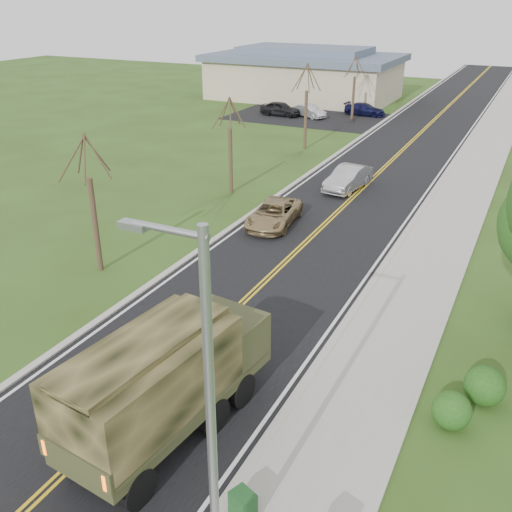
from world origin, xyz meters
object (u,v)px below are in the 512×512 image
Objects in this scene: military_truck at (165,377)px; suv_champagne at (274,214)px; utility_box_far at (243,504)px; sedan_silver at (348,178)px.

suv_champagne is (-3.97, 15.51, -1.29)m from military_truck.
military_truck is 10.62× the size of utility_box_far.
suv_champagne is at bearing 110.77° from military_truck.
sedan_silver is at bearing 102.30° from military_truck.
military_truck is at bearing 175.09° from utility_box_far.
sedan_silver is at bearing 71.71° from suv_champagne.
sedan_silver is 25.19m from utility_box_far.
sedan_silver reaches higher than suv_champagne.
sedan_silver reaches higher than utility_box_far.
military_truck is 16.06m from suv_champagne.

